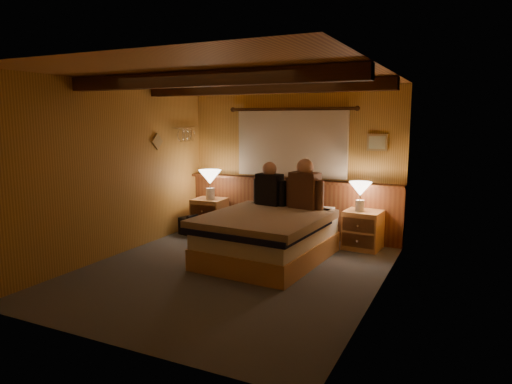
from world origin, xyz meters
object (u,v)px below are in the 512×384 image
Objects in this scene: person_left at (269,187)px; person_right at (305,188)px; nightstand_left at (210,215)px; duffel_bag at (194,226)px; nightstand_right at (363,230)px; lamp_left at (210,179)px; lamp_right at (360,191)px; bed at (268,236)px.

person_left is 0.55m from person_right.
duffel_bag is at bearing -114.20° from nightstand_left.
nightstand_left is 1.49m from person_left.
lamp_left is at bearing -172.68° from nightstand_right.
lamp_right is at bearing 1.87° from lamp_left.
nightstand_right is 0.86× the size of person_left.
nightstand_right is at bearing -0.98° from nightstand_left.
duffel_bag is at bearing -167.35° from nightstand_right.
lamp_right is at bearing 28.74° from person_left.
person_right is (1.80, -0.40, 0.02)m from lamp_left.
lamp_left is at bearing 171.55° from person_left.
nightstand_left is 0.78× the size of person_right.
nightstand_right is at bearing 41.03° from lamp_right.
person_right reaches higher than duffel_bag.
lamp_right reaches higher than duffel_bag.
person_left reaches higher than lamp_right.
nightstand_left is at bearing 81.01° from duffel_bag.
person_right reaches higher than person_left.
person_left is (-1.23, -0.46, 0.03)m from lamp_right.
bed is 0.88m from person_left.
nightstand_right is at bearing 20.39° from duffel_bag.
duffel_bag is (-1.41, 0.12, -0.75)m from person_left.
lamp_left is 0.94× the size of duffel_bag.
nightstand_left is 1.09× the size of duffel_bag.
nightstand_left is 2.58m from nightstand_right.
lamp_right is at bearing -134.43° from nightstand_right.
bed is at bearing -59.59° from person_left.
duffel_bag is at bearing -121.31° from lamp_left.
person_right is at bearing -16.12° from nightstand_left.
person_right reaches higher than lamp_right.
lamp_left is (0.04, -0.04, 0.63)m from nightstand_left.
person_right is 2.12m from duffel_bag.
person_right is at bearing 6.30° from person_left.
nightstand_left is 2.00m from person_right.
lamp_left is 0.82m from duffel_bag.
nightstand_left is 0.86× the size of person_left.
person_left is 1.60m from duffel_bag.
lamp_right is at bearing 45.40° from person_right.
person_left is at bearing -16.81° from lamp_left.
lamp_right is 0.65× the size of person_left.
person_right is at bearing -139.92° from nightstand_right.
person_left is 1.26× the size of duffel_bag.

